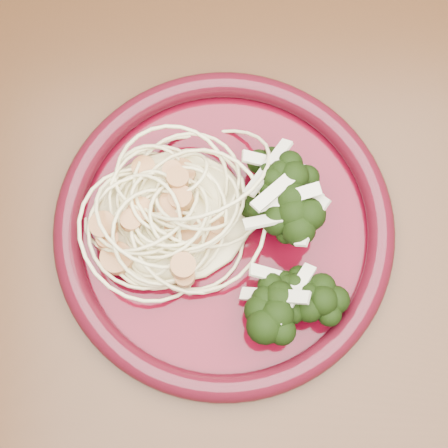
% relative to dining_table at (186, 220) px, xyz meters
% --- Properties ---
extents(dining_table, '(1.20, 0.80, 0.75)m').
position_rel_dining_table_xyz_m(dining_table, '(0.00, 0.00, 0.00)').
color(dining_table, '#472814').
rests_on(dining_table, ground).
extents(dinner_plate, '(0.35, 0.35, 0.02)m').
position_rel_dining_table_xyz_m(dinner_plate, '(0.04, -0.04, 0.11)').
color(dinner_plate, '#490410').
rests_on(dinner_plate, dining_table).
extents(spaghetti_pile, '(0.16, 0.15, 0.03)m').
position_rel_dining_table_xyz_m(spaghetti_pile, '(-0.01, -0.03, 0.12)').
color(spaghetti_pile, '#F6EDAA').
rests_on(spaghetti_pile, dinner_plate).
extents(scallop_cluster, '(0.15, 0.15, 0.04)m').
position_rel_dining_table_xyz_m(scallop_cluster, '(-0.01, -0.03, 0.16)').
color(scallop_cluster, '#C28347').
rests_on(scallop_cluster, spaghetti_pile).
extents(broccoli_pile, '(0.12, 0.16, 0.05)m').
position_rel_dining_table_xyz_m(broccoli_pile, '(0.09, -0.05, 0.13)').
color(broccoli_pile, black).
rests_on(broccoli_pile, dinner_plate).
extents(onion_garnish, '(0.08, 0.11, 0.05)m').
position_rel_dining_table_xyz_m(onion_garnish, '(0.09, -0.05, 0.16)').
color(onion_garnish, beige).
rests_on(onion_garnish, broccoli_pile).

